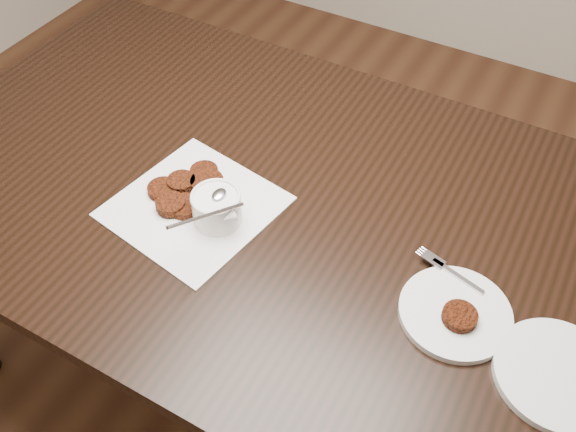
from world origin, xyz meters
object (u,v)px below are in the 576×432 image
Objects in this scene: sauce_ramekin at (215,196)px; plate_empty at (558,375)px; table at (253,286)px; napkin at (194,206)px; plate_with_patty at (456,311)px.

sauce_ramekin is 0.68m from plate_empty.
table is at bearing 93.41° from sauce_ramekin.
napkin is 1.44× the size of plate_empty.
table is 0.46m from sauce_ramekin.
plate_empty is at bearing -11.16° from table.
sauce_ramekin is at bearing 178.44° from plate_empty.
plate_empty is (0.68, -0.02, -0.06)m from sauce_ramekin.
plate_empty is (0.19, -0.03, -0.01)m from plate_with_patty.
plate_empty is at bearing -10.15° from plate_with_patty.
plate_with_patty reaches higher than plate_empty.
plate_empty reaches higher than table.
plate_with_patty is (0.56, 0.01, 0.01)m from napkin.
plate_empty is (0.69, -0.14, 0.38)m from table.
table is 7.30× the size of plate_empty.
plate_empty reaches higher than napkin.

